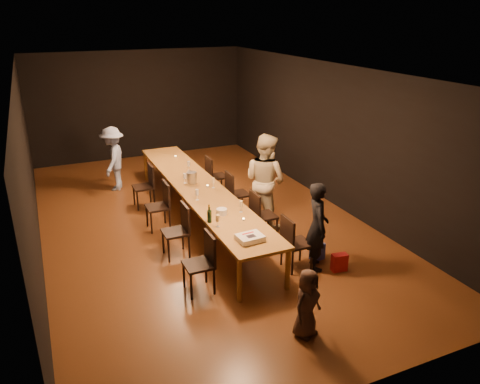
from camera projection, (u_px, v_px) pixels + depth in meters
name	position (u px, v px, depth m)	size (l,w,h in m)	color
ground	(200.00, 221.00, 9.51)	(10.00, 10.00, 0.00)	#412810
room_shell	(196.00, 120.00, 8.76)	(6.04, 10.04, 3.02)	black
table	(199.00, 189.00, 9.25)	(0.90, 6.00, 0.75)	olive
chair_right_0	(297.00, 243.00, 7.62)	(0.42, 0.42, 0.93)	black
chair_right_1	(264.00, 215.00, 8.64)	(0.42, 0.42, 0.93)	black
chair_right_2	(238.00, 193.00, 9.66)	(0.42, 0.42, 0.93)	black
chair_right_3	(217.00, 176.00, 10.68)	(0.42, 0.42, 0.93)	black
chair_left_0	(198.00, 264.00, 6.98)	(0.42, 0.42, 0.93)	black
chair_left_1	(175.00, 231.00, 8.00)	(0.42, 0.42, 0.93)	black
chair_left_2	(157.00, 206.00, 9.02)	(0.42, 0.42, 0.93)	black
chair_left_3	(143.00, 186.00, 10.04)	(0.42, 0.42, 0.93)	black
woman_birthday	(317.00, 226.00, 7.54)	(0.54, 0.36, 1.49)	black
woman_tan	(265.00, 180.00, 9.07)	(0.89, 0.70, 1.84)	beige
man_blue	(113.00, 159.00, 10.93)	(0.97, 0.56, 1.51)	#859CCE
child	(307.00, 303.00, 6.02)	(0.47, 0.30, 0.96)	#463127
gift_bag_red	(339.00, 262.00, 7.65)	(0.25, 0.14, 0.30)	red
gift_bag_blue	(317.00, 251.00, 8.00)	(0.23, 0.16, 0.29)	#2944B4
birthday_cake	(250.00, 238.00, 7.05)	(0.40, 0.33, 0.09)	white
plate_stack	(222.00, 212.00, 7.95)	(0.18, 0.18, 0.10)	white
champagne_bottle	(209.00, 213.00, 7.62)	(0.07, 0.07, 0.32)	black
ice_bucket	(192.00, 178.00, 9.38)	(0.21, 0.21, 0.23)	silver
wineglass_0	(218.00, 221.00, 7.48)	(0.06, 0.06, 0.21)	beige
wineglass_1	(241.00, 207.00, 8.02)	(0.06, 0.06, 0.21)	beige
wineglass_2	(197.00, 195.00, 8.54)	(0.06, 0.06, 0.21)	silver
wineglass_3	(213.00, 183.00, 9.12)	(0.06, 0.06, 0.21)	beige
wineglass_4	(185.00, 178.00, 9.37)	(0.06, 0.06, 0.21)	silver
wineglass_5	(189.00, 166.00, 10.11)	(0.06, 0.06, 0.21)	silver
tealight_near	(243.00, 220.00, 7.74)	(0.05, 0.05, 0.03)	#B2B7B2
tealight_mid	(208.00, 186.00, 9.20)	(0.05, 0.05, 0.03)	#B2B7B2
tealight_far	(176.00, 157.00, 11.06)	(0.05, 0.05, 0.03)	#B2B7B2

